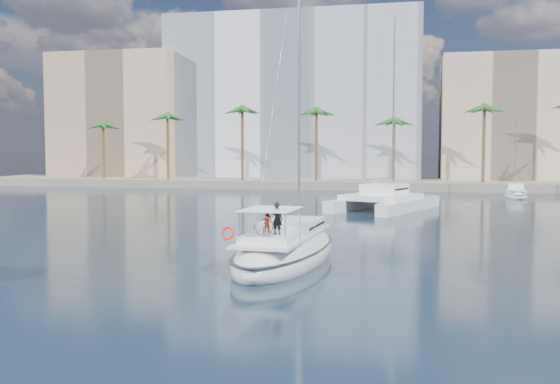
# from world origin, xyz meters

# --- Properties ---
(ground) EXTENTS (160.00, 160.00, 0.00)m
(ground) POSITION_xyz_m (0.00, 0.00, 0.00)
(ground) COLOR black
(ground) RESTS_ON ground
(quay) EXTENTS (120.00, 14.00, 1.20)m
(quay) POSITION_xyz_m (0.00, 61.00, 0.60)
(quay) COLOR gray
(quay) RESTS_ON ground
(building_modern) EXTENTS (42.00, 16.00, 28.00)m
(building_modern) POSITION_xyz_m (-12.00, 73.00, 14.00)
(building_modern) COLOR white
(building_modern) RESTS_ON ground
(building_tan_left) EXTENTS (22.00, 14.00, 22.00)m
(building_tan_left) POSITION_xyz_m (-42.00, 69.00, 11.00)
(building_tan_left) COLOR tan
(building_tan_left) RESTS_ON ground
(building_beige) EXTENTS (20.00, 14.00, 20.00)m
(building_beige) POSITION_xyz_m (22.00, 70.00, 10.00)
(building_beige) COLOR #C9AF90
(building_beige) RESTS_ON ground
(palm_left) EXTENTS (3.60, 3.60, 12.30)m
(palm_left) POSITION_xyz_m (-34.00, 57.00, 10.28)
(palm_left) COLOR brown
(palm_left) RESTS_ON ground
(palm_centre) EXTENTS (3.60, 3.60, 12.30)m
(palm_centre) POSITION_xyz_m (0.00, 57.00, 10.28)
(palm_centre) COLOR brown
(palm_centre) RESTS_ON ground
(main_sloop) EXTENTS (5.00, 13.19, 19.20)m
(main_sloop) POSITION_xyz_m (1.24, -1.14, 0.56)
(main_sloop) COLOR white
(main_sloop) RESTS_ON ground
(catamaran) EXTENTS (10.72, 14.28, 18.59)m
(catamaran) POSITION_xyz_m (4.98, 27.69, 1.17)
(catamaran) COLOR white
(catamaran) RESTS_ON ground
(seagull) EXTENTS (1.21, 0.52, 0.22)m
(seagull) POSITION_xyz_m (-1.51, 2.91, 0.40)
(seagull) COLOR silver
(seagull) RESTS_ON ground
(moored_yacht_a) EXTENTS (3.37, 9.52, 11.90)m
(moored_yacht_a) POSITION_xyz_m (20.00, 47.00, 0.00)
(moored_yacht_a) COLOR white
(moored_yacht_a) RESTS_ON ground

